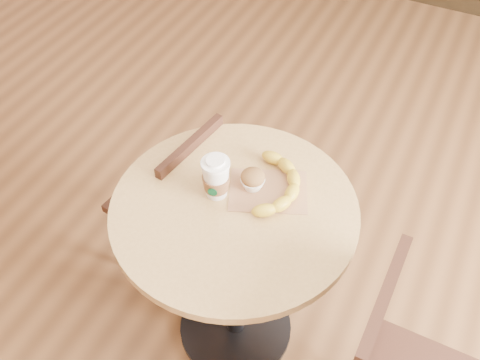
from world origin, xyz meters
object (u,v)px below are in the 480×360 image
Objects in this scene: chair_left at (175,199)px; cafe_table at (235,246)px; banana at (276,185)px; coffee_cup at (216,179)px; muffin at (253,179)px.

cafe_table is at bearing 71.70° from chair_left.
cafe_table is at bearing -138.62° from banana.
chair_left is (-0.34, 0.17, -0.12)m from cafe_table.
chair_left is 5.42× the size of coffee_cup.
coffee_cup is at bearing -141.64° from muffin.
banana is (0.43, -0.06, 0.34)m from chair_left.
cafe_table is 0.26m from banana.
chair_left is 0.49m from coffee_cup.
muffin is (0.36, -0.08, 0.35)m from chair_left.
chair_left is at bearing 167.54° from muffin.
muffin is at bearing -176.29° from banana.
muffin is at bearing 80.30° from cafe_table.
chair_left is 2.71× the size of banana.
banana is (0.07, 0.02, -0.01)m from muffin.
muffin is (0.09, 0.07, -0.03)m from coffee_cup.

